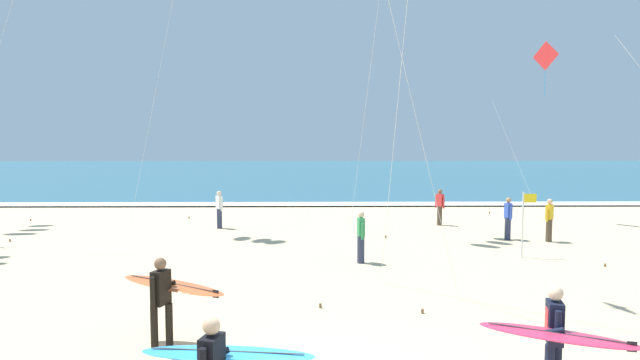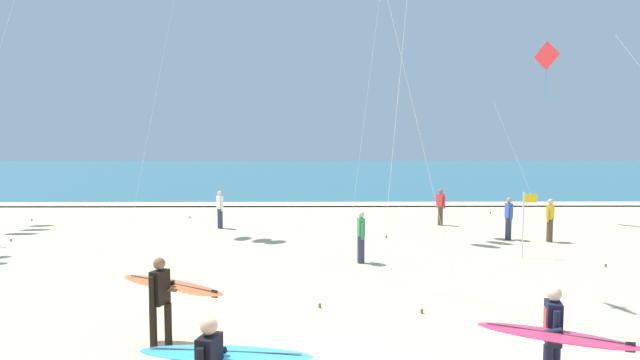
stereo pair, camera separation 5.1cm
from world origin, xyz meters
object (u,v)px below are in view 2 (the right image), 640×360
object	(u,v)px
surfer_lead	(166,292)
bystander_red_top	(440,207)
bystander_green_top	(361,237)
lifeguard_flag	(525,218)
surfer_trailing	(555,336)
bystander_yellow_top	(550,220)
bystander_blue_top	(509,218)
bystander_white_top	(220,209)
kite_diamond_scarlet_extra	(545,61)

from	to	relation	value
surfer_lead	bystander_red_top	size ratio (longest dim) A/B	1.36
bystander_green_top	lifeguard_flag	distance (m)	5.31
bystander_green_top	surfer_trailing	bearing A→B (deg)	-77.58
bystander_green_top	bystander_red_top	xyz separation A→B (m)	(4.08, 7.01, 0.00)
bystander_yellow_top	bystander_green_top	bearing A→B (deg)	-155.77
bystander_yellow_top	lifeguard_flag	bearing A→B (deg)	-127.34
surfer_trailing	bystander_green_top	bearing A→B (deg)	102.42
surfer_lead	bystander_green_top	xyz separation A→B (m)	(4.04, 6.57, -0.23)
bystander_blue_top	bystander_white_top	distance (m)	11.55
surfer_trailing	bystander_white_top	world-z (taller)	surfer_trailing
bystander_green_top	lifeguard_flag	bearing A→B (deg)	7.38
bystander_green_top	surfer_lead	bearing A→B (deg)	-121.61
surfer_lead	bystander_red_top	bearing A→B (deg)	59.11
kite_diamond_scarlet_extra	lifeguard_flag	world-z (taller)	kite_diamond_scarlet_extra
bystander_red_top	lifeguard_flag	distance (m)	6.45
kite_diamond_scarlet_extra	bystander_red_top	world-z (taller)	kite_diamond_scarlet_extra
bystander_yellow_top	bystander_blue_top	distance (m)	1.43
bystander_white_top	lifeguard_flag	size ratio (longest dim) A/B	0.76
surfer_lead	bystander_yellow_top	bearing A→B (deg)	41.10
bystander_blue_top	kite_diamond_scarlet_extra	bearing A→B (deg)	55.39
bystander_white_top	surfer_lead	bearing A→B (deg)	-83.95
kite_diamond_scarlet_extra	bystander_green_top	distance (m)	13.78
bystander_red_top	lifeguard_flag	xyz separation A→B (m)	(1.17, -6.33, 0.45)
surfer_trailing	bystander_green_top	size ratio (longest dim) A/B	1.36
bystander_green_top	kite_diamond_scarlet_extra	bearing A→B (deg)	42.46
surfer_trailing	bystander_blue_top	xyz separation A→B (m)	(3.92, 12.40, -0.23)
surfer_trailing	bystander_yellow_top	xyz separation A→B (m)	(5.28, 11.98, -0.23)
bystander_blue_top	bystander_yellow_top	bearing A→B (deg)	-17.33
bystander_green_top	bystander_yellow_top	distance (m)	7.90
surfer_lead	kite_diamond_scarlet_extra	size ratio (longest dim) A/B	0.26
kite_diamond_scarlet_extra	bystander_blue_top	bearing A→B (deg)	-124.61
bystander_yellow_top	bystander_white_top	distance (m)	12.97
surfer_trailing	bystander_blue_top	world-z (taller)	surfer_trailing
kite_diamond_scarlet_extra	bystander_green_top	world-z (taller)	kite_diamond_scarlet_extra
bystander_white_top	bystander_red_top	bearing A→B (deg)	4.33
kite_diamond_scarlet_extra	bystander_red_top	distance (m)	8.19
bystander_green_top	lifeguard_flag	size ratio (longest dim) A/B	0.76
kite_diamond_scarlet_extra	bystander_green_top	xyz separation A→B (m)	(-8.98, -8.22, -6.45)
bystander_red_top	bystander_yellow_top	size ratio (longest dim) A/B	1.00
bystander_white_top	bystander_blue_top	bearing A→B (deg)	-13.14
bystander_blue_top	bystander_white_top	world-z (taller)	same
surfer_lead	bystander_yellow_top	world-z (taller)	surfer_lead
bystander_red_top	bystander_yellow_top	world-z (taller)	same
surfer_trailing	bystander_green_top	xyz separation A→B (m)	(-1.92, 8.73, -0.23)
surfer_trailing	bystander_red_top	xyz separation A→B (m)	(2.16, 15.74, -0.23)
bystander_red_top	surfer_lead	bearing A→B (deg)	-120.89
bystander_yellow_top	surfer_lead	bearing A→B (deg)	-138.90
bystander_red_top	bystander_white_top	world-z (taller)	same
surfer_trailing	bystander_yellow_top	distance (m)	13.09
bystander_red_top	lifeguard_flag	world-z (taller)	lifeguard_flag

